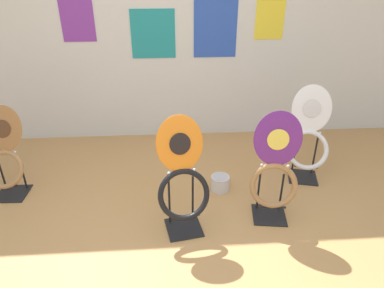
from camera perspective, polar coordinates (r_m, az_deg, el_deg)
ground_plane at (r=2.60m, az=-3.81°, el=-20.23°), size 14.00×14.00×0.00m
wall_back at (r=4.02m, az=-4.71°, el=18.72°), size 8.00×0.07×2.60m
toilet_seat_display_purple_note at (r=2.85m, az=13.59°, el=-4.67°), size 0.41×0.32×0.95m
toilet_seat_display_white_plain at (r=3.51m, az=18.84°, el=0.79°), size 0.46×0.44×0.92m
toilet_seat_display_orange_sun at (r=2.65m, az=-1.59°, el=-6.04°), size 0.44×0.36×0.95m
toilet_seat_display_woodgrain at (r=3.53m, az=-28.79°, el=-2.00°), size 0.36×0.38×0.82m
paint_can at (r=3.30m, az=4.71°, el=-6.41°), size 0.18×0.18×0.15m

